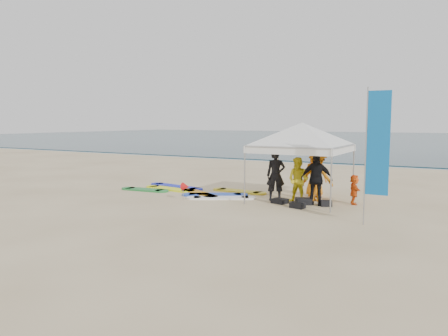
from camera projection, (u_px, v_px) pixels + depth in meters
ground at (187, 216)px, 13.06m from camera, size 120.00×120.00×0.00m
ocean at (413, 140)px, 65.07m from camera, size 160.00×84.00×0.08m
shoreline_foam at (342, 164)px, 28.84m from camera, size 160.00×1.20×0.01m
person_black_a at (276, 175)px, 15.57m from camera, size 0.79×0.68×1.82m
person_yellow at (298, 180)px, 15.19m from camera, size 0.82×0.66×1.59m
person_orange_a at (317, 176)px, 15.49m from camera, size 1.26×0.87×1.79m
person_black_b at (317, 179)px, 14.67m from camera, size 1.12×0.65×1.79m
person_orange_b at (315, 174)px, 16.40m from camera, size 0.87×0.59×1.73m
person_seated at (354, 190)px, 14.88m from camera, size 0.58×0.99×1.02m
canopy_tent at (302, 123)px, 15.29m from camera, size 4.22×4.22×3.18m
feather_flag at (377, 145)px, 11.63m from camera, size 0.63×0.04×3.75m
marker_pennant at (186, 187)px, 15.63m from camera, size 0.28×0.28×0.64m
gear_pile at (299, 202)px, 14.78m from camera, size 2.08×1.17×0.22m
surfboard_spread at (194, 191)px, 17.43m from camera, size 5.52×2.72×0.07m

